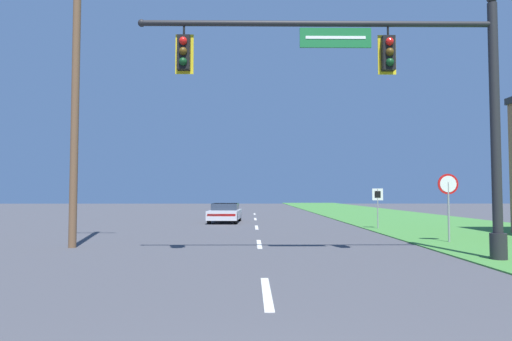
% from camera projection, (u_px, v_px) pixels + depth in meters
% --- Properties ---
extents(grass_verge_right, '(10.00, 110.00, 0.04)m').
position_uv_depth(grass_verge_right, '(403.00, 219.00, 32.39)').
color(grass_verge_right, '#428438').
rests_on(grass_verge_right, ground).
extents(road_center_line, '(0.16, 34.80, 0.01)m').
position_uv_depth(road_center_line, '(257.00, 227.00, 24.30)').
color(road_center_line, silver).
rests_on(road_center_line, ground).
extents(signal_mast, '(10.02, 0.47, 7.33)m').
position_uv_depth(signal_mast, '(404.00, 96.00, 12.48)').
color(signal_mast, '#232326').
rests_on(signal_mast, grass_verge_right).
extents(car_ahead, '(2.03, 4.47, 1.19)m').
position_uv_depth(car_ahead, '(225.00, 213.00, 28.74)').
color(car_ahead, black).
rests_on(car_ahead, ground).
extents(stop_sign, '(0.76, 0.07, 2.50)m').
position_uv_depth(stop_sign, '(448.00, 192.00, 16.80)').
color(stop_sign, gray).
rests_on(stop_sign, grass_verge_right).
extents(route_sign_post, '(0.55, 0.06, 2.03)m').
position_uv_depth(route_sign_post, '(378.00, 199.00, 23.26)').
color(route_sign_post, gray).
rests_on(route_sign_post, grass_verge_right).
extents(utility_pole_near, '(1.80, 0.26, 10.63)m').
position_uv_depth(utility_pole_near, '(75.00, 86.00, 15.54)').
color(utility_pole_near, brown).
rests_on(utility_pole_near, ground).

